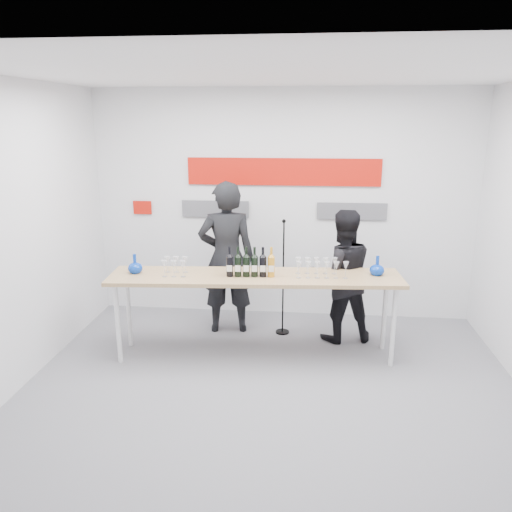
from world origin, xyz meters
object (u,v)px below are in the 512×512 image
Objects in this scene: presenter_left at (227,258)px; mic_stand at (283,299)px; tasting_table at (255,282)px; presenter_right at (341,276)px.

presenter_left is 1.30× the size of mic_stand.
presenter_right is at bearing 25.29° from tasting_table.
presenter_left is 1.41m from presenter_right.
tasting_table is 1.12m from presenter_right.
mic_stand is at bearing 62.45° from tasting_table.
tasting_table is at bearing -114.95° from mic_stand.
presenter_right reaches higher than mic_stand.
presenter_right is 0.79m from mic_stand.
presenter_right is at bearing 165.45° from presenter_left.
presenter_right is (1.40, -0.13, -0.15)m from presenter_left.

